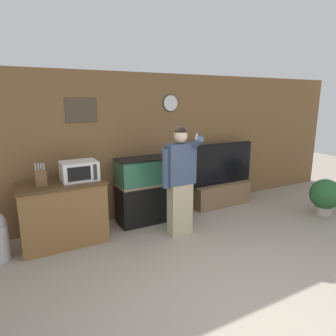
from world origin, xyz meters
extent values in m
plane|color=gray|center=(0.00, 0.00, 0.00)|extent=(18.00, 18.00, 0.00)
cube|color=brown|center=(0.00, 3.02, 1.30)|extent=(10.00, 0.06, 2.60)
cube|color=#4C3D2D|center=(-0.97, 2.98, 1.97)|extent=(0.50, 0.02, 0.39)
cylinder|color=white|center=(0.67, 2.98, 2.07)|extent=(0.29, 0.03, 0.29)
cylinder|color=black|center=(0.67, 2.98, 2.07)|extent=(0.31, 0.01, 0.31)
cube|color=brown|center=(-1.45, 2.47, 0.46)|extent=(1.20, 0.60, 0.92)
cube|color=#48321C|center=(-1.45, 2.47, 0.94)|extent=(1.24, 0.64, 0.03)
cube|color=white|center=(-1.17, 2.49, 1.10)|extent=(0.52, 0.38, 0.29)
cube|color=black|center=(-1.21, 2.29, 1.10)|extent=(0.32, 0.01, 0.20)
cube|color=#2D2D33|center=(-0.98, 2.29, 1.10)|extent=(0.05, 0.01, 0.23)
cube|color=brown|center=(-1.71, 2.44, 1.06)|extent=(0.15, 0.11, 0.22)
cylinder|color=#B7B7BC|center=(-1.76, 2.45, 1.22)|extent=(0.02, 0.02, 0.10)
cylinder|color=#B7B7BC|center=(-1.73, 2.45, 1.22)|extent=(0.02, 0.02, 0.10)
cylinder|color=#B7B7BC|center=(-1.69, 2.45, 1.22)|extent=(0.02, 0.02, 0.10)
cylinder|color=#B7B7BC|center=(-1.66, 2.45, 1.21)|extent=(0.02, 0.02, 0.08)
cylinder|color=#B7B7BC|center=(-1.76, 2.49, 1.22)|extent=(0.02, 0.02, 0.10)
cylinder|color=#B7B7BC|center=(-1.73, 2.49, 1.22)|extent=(0.02, 0.02, 0.09)
cylinder|color=#B7B7BC|center=(-1.69, 2.49, 1.21)|extent=(0.02, 0.02, 0.07)
cylinder|color=#B7B7BC|center=(-1.66, 2.49, 1.22)|extent=(0.02, 0.02, 0.09)
cube|color=black|center=(0.03, 2.64, 0.34)|extent=(1.08, 0.46, 0.67)
cube|color=#937F5B|center=(0.03, 2.64, 0.69)|extent=(1.05, 0.45, 0.04)
cube|color=#2D6B4C|center=(0.03, 2.64, 0.92)|extent=(1.04, 0.44, 0.47)
cube|color=black|center=(0.03, 2.64, 1.15)|extent=(1.08, 0.46, 0.03)
cube|color=brown|center=(1.69, 2.68, 0.23)|extent=(1.25, 0.40, 0.46)
cube|color=black|center=(1.69, 2.68, 0.86)|extent=(1.47, 0.05, 0.82)
cube|color=black|center=(1.69, 2.71, 0.86)|extent=(1.50, 0.01, 0.85)
cube|color=#BCAD89|center=(0.25, 1.92, 0.42)|extent=(0.37, 0.21, 0.85)
cube|color=#3D4C6B|center=(0.25, 1.92, 1.16)|extent=(0.46, 0.22, 0.63)
sphere|color=beige|center=(0.25, 1.92, 1.60)|extent=(0.21, 0.21, 0.21)
sphere|color=black|center=(0.25, 1.92, 1.65)|extent=(0.17, 0.17, 0.17)
cylinder|color=#3D4C6B|center=(0.00, 1.92, 1.12)|extent=(0.12, 0.12, 0.60)
cylinder|color=#3D4C6B|center=(0.44, 1.78, 1.48)|extent=(0.11, 0.33, 0.28)
cylinder|color=white|center=(0.44, 1.76, 1.58)|extent=(0.02, 0.06, 0.11)
cylinder|color=#2856B2|center=(0.44, 1.74, 1.64)|extent=(0.02, 0.03, 0.05)
cylinder|color=#B2A899|center=(3.12, 1.33, 0.07)|extent=(0.30, 0.30, 0.15)
sphere|color=#286033|center=(3.12, 1.33, 0.39)|extent=(0.57, 0.57, 0.57)
camera|label=1|loc=(-2.09, -1.97, 2.15)|focal=32.00mm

